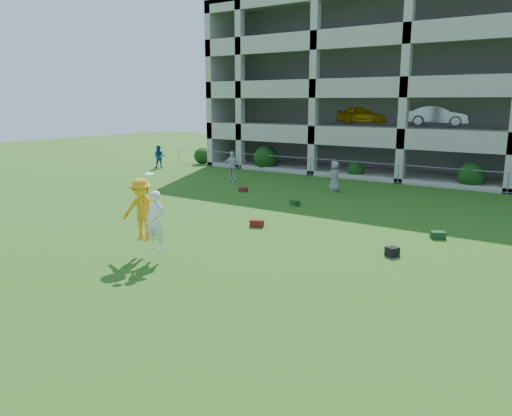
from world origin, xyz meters
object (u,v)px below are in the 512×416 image
Objects in this scene: frisbee_contest at (145,212)px; parking_garage at (443,85)px; crate_d at (392,252)px; bystander_a at (159,157)px; bystander_b at (232,166)px; bystander_c at (335,176)px.

parking_garage reaches higher than frisbee_contest.
crate_d is 24.13m from parking_garage.
bystander_a is 0.90× the size of bystander_b.
crate_d is (13.49, -9.20, -0.79)m from bystander_b.
bystander_c is 4.84× the size of crate_d.
parking_garage is at bearing 101.67° from crate_d.
bystander_b is 0.79× the size of frisbee_contest.
frisbee_contest is at bearing -75.29° from bystander_a.
crate_d is at bearing -78.33° from parking_garage.
bystander_c is 0.06× the size of parking_garage.
crate_d is (6.72, -9.60, -0.70)m from bystander_c.
frisbee_contest is 0.08× the size of parking_garage.
frisbee_contest is (0.21, -14.11, 0.61)m from bystander_c.
bystander_a is 0.06× the size of parking_garage.
bystander_b is at bearing 117.01° from frisbee_contest.
crate_d is at bearing -49.37° from bystander_b.
bystander_a is at bearing -145.32° from parking_garage.
bystander_a is at bearing 151.71° from bystander_b.
frisbee_contest is at bearing -145.30° from crate_d.
bystander_b is 1.11× the size of bystander_c.
bystander_a is 24.46m from crate_d.
bystander_a is 1.00× the size of bystander_c.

